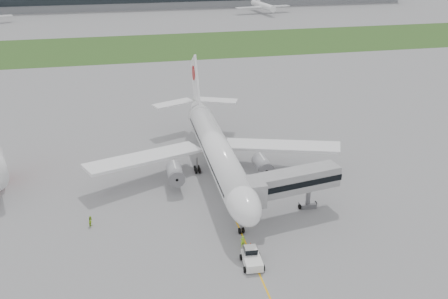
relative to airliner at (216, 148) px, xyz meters
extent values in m
plane|color=gray|center=(0.00, -4.87, -5.66)|extent=(600.00, 600.00, 0.00)
cube|color=#335B22|center=(0.00, 115.13, -5.65)|extent=(600.00, 50.00, 0.02)
cylinder|color=white|center=(0.00, -0.87, -0.06)|extent=(5.00, 38.00, 5.00)
ellipsoid|color=white|center=(0.00, -20.37, -0.06)|extent=(5.00, 11.00, 5.00)
cube|color=black|center=(0.00, -21.37, 0.84)|extent=(3.20, 1.54, 1.14)
cone|color=white|center=(0.00, 21.13, 0.74)|extent=(5.00, 10.53, 6.16)
cube|color=white|center=(-13.00, 1.13, -1.26)|extent=(22.13, 13.52, 1.70)
cube|color=white|center=(13.00, 1.13, -1.26)|extent=(22.13, 13.52, 1.70)
cylinder|color=#AEAEB4|center=(-8.00, -3.37, -2.66)|extent=(2.70, 5.20, 2.70)
cylinder|color=#AEAEB4|center=(8.00, -3.37, -2.66)|extent=(2.70, 5.20, 2.70)
cube|color=white|center=(0.00, 22.63, 5.84)|extent=(0.45, 10.90, 12.76)
cylinder|color=#A4090A|center=(0.00, 23.63, 7.84)|extent=(0.60, 3.20, 3.20)
cube|color=white|center=(-5.00, 23.63, 1.14)|extent=(9.54, 6.34, 0.35)
cube|color=white|center=(5.00, 23.63, 1.14)|extent=(9.54, 6.34, 0.35)
cylinder|color=gray|center=(0.00, -19.87, -4.11)|extent=(0.24, 0.24, 3.10)
cylinder|color=black|center=(-3.20, 2.13, -5.11)|extent=(1.40, 1.10, 1.10)
cylinder|color=black|center=(3.20, 2.13, -5.11)|extent=(1.40, 1.10, 1.10)
cube|color=white|center=(-0.45, -27.81, -4.91)|extent=(2.57, 4.32, 1.12)
cube|color=white|center=(-0.39, -26.70, -3.98)|extent=(1.76, 1.59, 0.93)
cube|color=black|center=(-0.39, -26.70, -3.93)|extent=(1.81, 1.63, 0.79)
cylinder|color=black|center=(-1.63, -26.35, -5.24)|extent=(0.37, 0.86, 0.84)
cylinder|color=black|center=(0.88, -26.49, -5.24)|extent=(0.37, 0.86, 0.84)
cylinder|color=black|center=(-1.79, -29.14, -5.24)|extent=(0.37, 0.86, 0.84)
cylinder|color=black|center=(0.73, -29.28, -5.24)|extent=(0.37, 0.86, 0.84)
cube|color=#A9A9AC|center=(9.42, -15.74, 0.14)|extent=(15.97, 6.03, 3.35)
cube|color=black|center=(9.42, -15.74, 0.14)|extent=(16.21, 6.18, 1.00)
cube|color=#A9A9AC|center=(2.47, -18.11, 0.14)|extent=(2.90, 3.80, 3.80)
cylinder|color=gray|center=(12.62, -14.60, -3.54)|extent=(0.78, 0.78, 4.24)
cube|color=gray|center=(12.62, -14.60, -5.27)|extent=(2.91, 2.01, 0.78)
cylinder|color=black|center=(11.19, -14.86, -5.27)|extent=(0.47, 0.83, 0.78)
cylinder|color=black|center=(14.05, -14.35, -5.27)|extent=(0.47, 0.83, 0.78)
cone|color=#DB400B|center=(-0.50, -26.00, -5.35)|extent=(0.45, 0.45, 0.62)
cone|color=#DB400B|center=(0.50, -23.37, -5.37)|extent=(0.42, 0.42, 0.58)
imported|color=#A8F528|center=(-0.67, -23.31, -4.72)|extent=(0.75, 0.55, 1.88)
imported|color=#8EC320|center=(-22.36, -13.06, -4.78)|extent=(0.89, 1.02, 1.76)
camera|label=1|loc=(-15.99, -82.08, 36.62)|focal=40.00mm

